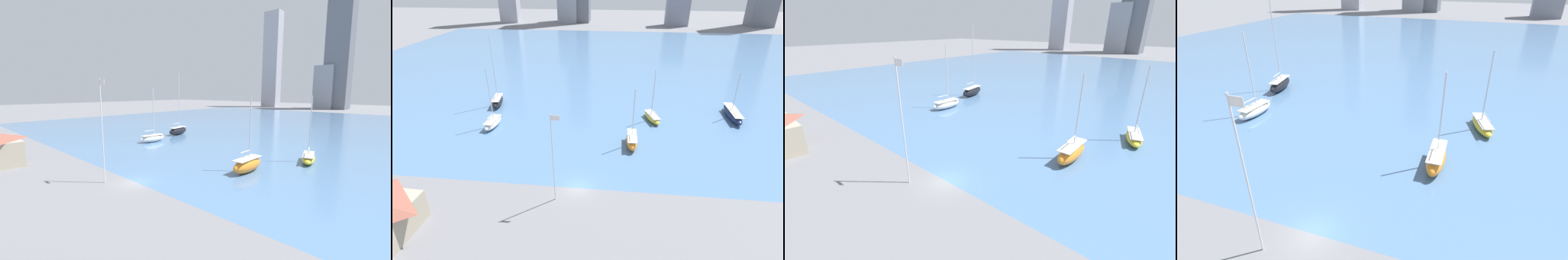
{
  "view_description": "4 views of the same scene",
  "coord_description": "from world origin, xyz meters",
  "views": [
    {
      "loc": [
        28.23,
        -18.57,
        11.86
      ],
      "look_at": [
        -6.16,
        17.91,
        4.41
      ],
      "focal_mm": 24.0,
      "sensor_mm": 36.0,
      "label": 1
    },
    {
      "loc": [
        5.56,
        -36.45,
        29.0
      ],
      "look_at": [
        0.38,
        9.64,
        4.99
      ],
      "focal_mm": 28.0,
      "sensor_mm": 36.0,
      "label": 2
    },
    {
      "loc": [
        19.13,
        -16.08,
        16.02
      ],
      "look_at": [
        -2.71,
        8.72,
        2.8
      ],
      "focal_mm": 24.0,
      "sensor_mm": 36.0,
      "label": 3
    },
    {
      "loc": [
        11.36,
        -16.22,
        19.91
      ],
      "look_at": [
        -0.24,
        15.82,
        2.31
      ],
      "focal_mm": 28.0,
      "sensor_mm": 36.0,
      "label": 4
    }
  ],
  "objects": [
    {
      "name": "flag_pole",
      "position": [
        -2.86,
        -2.84,
        7.23
      ],
      "size": [
        1.24,
        0.14,
        13.46
      ],
      "color": "silver",
      "rests_on": "ground_plane"
    },
    {
      "name": "sailboat_white",
      "position": [
        -20.76,
        18.55,
        0.95
      ],
      "size": [
        2.49,
        6.66,
        12.6
      ],
      "rotation": [
        0.0,
        0.0,
        -0.05
      ],
      "color": "white",
      "rests_on": "harbor_water"
    },
    {
      "name": "sailboat_yellow",
      "position": [
        12.82,
        25.42,
        0.83
      ],
      "size": [
        4.02,
        7.12,
        11.17
      ],
      "rotation": [
        0.0,
        0.0,
        0.31
      ],
      "color": "yellow",
      "rests_on": "harbor_water"
    },
    {
      "name": "ground_plane",
      "position": [
        0.0,
        0.0,
        0.0
      ],
      "size": [
        500.0,
        500.0,
        0.0
      ],
      "primitive_type": "plane",
      "color": "slate"
    },
    {
      "name": "sailboat_orange",
      "position": [
        8.2,
        13.86,
        1.15
      ],
      "size": [
        2.13,
        6.82,
        11.06
      ],
      "rotation": [
        0.0,
        0.0,
        0.01
      ],
      "color": "orange",
      "rests_on": "harbor_water"
    },
    {
      "name": "harbor_water",
      "position": [
        0.0,
        70.0,
        0.0
      ],
      "size": [
        180.0,
        140.0,
        0.0
      ],
      "color": "#4C7099",
      "rests_on": "ground_plane"
    },
    {
      "name": "sailboat_black",
      "position": [
        -24.04,
        29.88,
        1.19
      ],
      "size": [
        3.42,
        7.47,
        16.72
      ],
      "rotation": [
        0.0,
        0.0,
        0.18
      ],
      "color": "black",
      "rests_on": "harbor_water"
    }
  ]
}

